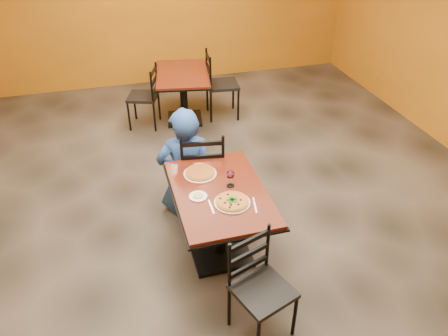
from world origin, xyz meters
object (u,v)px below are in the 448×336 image
object	(u,v)px
plate_far	(200,174)
wine_glass	(230,178)
diner	(185,161)
side_plate	(198,196)
chair_second_right	(222,85)
pizza_main	(232,201)
table_main	(220,208)
pizza_far	(200,172)
table_second	(183,86)
chair_main_near	(263,292)
chair_main_far	(202,169)
plate_main	(232,203)
chair_second_left	(143,97)

from	to	relation	value
plate_far	wine_glass	xyz separation A→B (m)	(0.22, -0.26, 0.08)
diner	side_plate	world-z (taller)	diner
chair_second_right	pizza_main	distance (m)	3.17
table_main	diner	distance (m)	0.82
table_main	wine_glass	distance (m)	0.31
pizza_far	side_plate	distance (m)	0.35
table_second	pizza_main	bearing A→B (deg)	-93.19
chair_main_near	pizza_main	world-z (taller)	chair_main_near
table_main	pizza_far	world-z (taller)	pizza_far
chair_main_far	plate_far	world-z (taller)	chair_main_far
diner	plate_main	size ratio (longest dim) A/B	3.89
chair_main_near	plate_far	xyz separation A→B (m)	(-0.19, 1.23, 0.31)
pizza_far	chair_second_left	bearing A→B (deg)	95.73
pizza_far	wine_glass	size ratio (longest dim) A/B	1.56
chair_main_near	plate_far	world-z (taller)	chair_main_near
pizza_main	plate_far	xyz separation A→B (m)	(-0.16, 0.50, -0.02)
chair_main_far	plate_far	xyz separation A→B (m)	(-0.12, -0.46, 0.26)
chair_second_left	pizza_main	distance (m)	3.11
table_main	pizza_main	distance (m)	0.30
diner	table_second	bearing A→B (deg)	-93.92
table_second	chair_main_far	bearing A→B (deg)	-95.91
pizza_main	chair_second_right	bearing A→B (deg)	76.03
table_second	pizza_far	distance (m)	2.60
plate_main	plate_far	distance (m)	0.53
chair_main_far	chair_second_right	xyz separation A→B (m)	(0.81, 2.10, 0.00)
chair_second_left	diner	xyz separation A→B (m)	(0.21, -2.07, 0.15)
chair_main_far	side_plate	bearing A→B (deg)	83.75
side_plate	plate_far	bearing A→B (deg)	74.13
chair_main_near	side_plate	world-z (taller)	chair_main_near
table_second	pizza_main	world-z (taller)	pizza_main
chair_second_left	pizza_far	size ratio (longest dim) A/B	3.22
chair_second_left	chair_second_right	bearing A→B (deg)	108.83
table_main	plate_far	world-z (taller)	plate_far
chair_second_right	pizza_far	xyz separation A→B (m)	(-0.93, -2.56, 0.27)
plate_far	side_plate	xyz separation A→B (m)	(-0.10, -0.34, 0.00)
table_main	plate_main	xyz separation A→B (m)	(0.06, -0.20, 0.20)
table_second	chair_second_right	size ratio (longest dim) A/B	1.23
plate_far	wine_glass	bearing A→B (deg)	-49.66
chair_second_left	plate_main	xyz separation A→B (m)	(0.42, -3.07, 0.30)
pizza_far	wine_glass	bearing A→B (deg)	-49.66
diner	pizza_main	world-z (taller)	diner
pizza_far	side_plate	world-z (taller)	pizza_far
table_second	chair_main_far	distance (m)	2.12
table_second	chair_second_left	bearing A→B (deg)	180.00
pizza_far	pizza_main	bearing A→B (deg)	-71.87
plate_main	pizza_main	bearing A→B (deg)	0.00
side_plate	chair_second_right	bearing A→B (deg)	70.59
pizza_main	pizza_far	xyz separation A→B (m)	(-0.16, 0.50, 0.00)
pizza_far	table_second	bearing A→B (deg)	82.57
chair_main_near	pizza_main	bearing A→B (deg)	72.73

